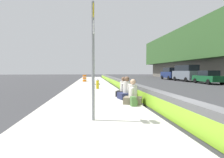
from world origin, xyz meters
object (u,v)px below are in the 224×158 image
(construction_barrel, at_px, (85,78))
(backpack, at_px, (133,101))
(seated_person_middle, at_px, (127,92))
(parked_car_far, at_px, (170,73))
(fire_hydrant, at_px, (97,84))
(parked_car_fourth, at_px, (208,77))
(seated_person_rear, at_px, (123,90))
(route_sign_post, at_px, (93,53))
(seated_person_foreground, at_px, (133,96))
(parked_car_midline, at_px, (186,73))

(construction_barrel, bearing_deg, backpack, -171.18)
(seated_person_middle, bearing_deg, parked_car_far, -29.78)
(fire_hydrant, height_order, parked_car_fourth, parked_car_fourth)
(seated_person_middle, xyz_separation_m, backpack, (-1.98, 0.11, -0.19))
(seated_person_middle, height_order, construction_barrel, seated_person_middle)
(seated_person_rear, xyz_separation_m, construction_barrel, (14.96, 2.88, 0.11))
(route_sign_post, relative_size, parked_car_far, 0.75)
(backpack, bearing_deg, parked_car_fourth, -43.93)
(route_sign_post, bearing_deg, seated_person_rear, -20.34)
(backpack, distance_m, construction_barrel, 18.15)
(construction_barrel, height_order, parked_car_far, parked_car_far)
(seated_person_rear, height_order, backpack, seated_person_rear)
(seated_person_foreground, height_order, parked_car_midline, parked_car_midline)
(fire_hydrant, xyz_separation_m, seated_person_foreground, (-7.00, -1.40, -0.09))
(fire_hydrant, xyz_separation_m, parked_car_midline, (11.49, -14.39, 0.77))
(parked_car_fourth, bearing_deg, seated_person_foreground, 135.14)
(construction_barrel, relative_size, parked_car_fourth, 0.21)
(route_sign_post, bearing_deg, parked_car_fourth, -43.56)
(seated_person_rear, relative_size, parked_car_fourth, 0.26)
(seated_person_rear, bearing_deg, backpack, 178.06)
(seated_person_rear, bearing_deg, seated_person_middle, -179.68)
(seated_person_middle, distance_m, backpack, 1.99)
(fire_hydrant, height_order, parked_car_midline, parked_car_midline)
(parked_car_fourth, bearing_deg, parked_car_far, -0.73)
(parked_car_midline, bearing_deg, parked_car_fourth, 179.17)
(fire_hydrant, height_order, seated_person_middle, seated_person_middle)
(parked_car_fourth, height_order, parked_car_midline, parked_car_midline)
(seated_person_rear, distance_m, parked_car_fourth, 16.67)
(fire_hydrant, bearing_deg, seated_person_middle, -165.82)
(backpack, bearing_deg, seated_person_foreground, -10.44)
(fire_hydrant, height_order, seated_person_rear, seated_person_rear)
(seated_person_foreground, distance_m, parked_car_far, 27.56)
(route_sign_post, height_order, seated_person_foreground, route_sign_post)
(route_sign_post, bearing_deg, parked_car_far, -29.08)
(seated_person_rear, bearing_deg, construction_barrel, 10.91)
(seated_person_foreground, bearing_deg, construction_barrel, 9.39)
(parked_car_midline, xyz_separation_m, parked_car_far, (5.77, -0.06, -0.17))
(seated_person_rear, height_order, construction_barrel, seated_person_rear)
(seated_person_rear, relative_size, parked_car_far, 0.24)
(backpack, bearing_deg, construction_barrel, 8.82)
(route_sign_post, relative_size, backpack, 9.00)
(seated_person_middle, relative_size, construction_barrel, 1.28)
(parked_car_midline, distance_m, parked_car_far, 5.77)
(seated_person_middle, distance_m, seated_person_rear, 1.00)
(route_sign_post, relative_size, seated_person_foreground, 3.15)
(route_sign_post, xyz_separation_m, seated_person_rear, (4.99, -1.85, -1.71))
(seated_person_middle, relative_size, backpack, 3.04)
(seated_person_foreground, bearing_deg, backpack, 169.56)
(construction_barrel, bearing_deg, seated_person_foreground, -170.61)
(parked_car_midline, bearing_deg, seated_person_foreground, 144.90)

